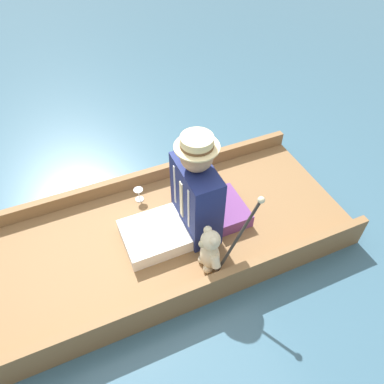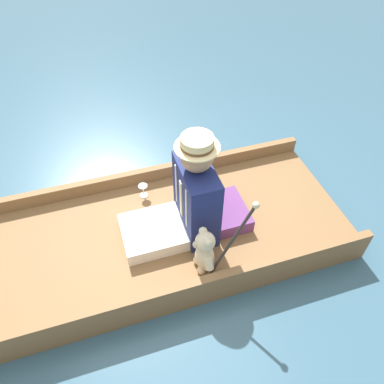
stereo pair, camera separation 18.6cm
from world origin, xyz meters
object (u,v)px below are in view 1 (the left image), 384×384
object	(u,v)px
seated_person	(187,201)
walking_cane	(241,232)
wine_glass	(139,192)
teddy_bear	(210,251)

from	to	relation	value
seated_person	walking_cane	world-z (taller)	seated_person
wine_glass	walking_cane	world-z (taller)	walking_cane
wine_glass	walking_cane	size ratio (longest dim) A/B	0.17
seated_person	wine_glass	world-z (taller)	seated_person
seated_person	teddy_bear	size ratio (longest dim) A/B	2.32
walking_cane	teddy_bear	bearing A→B (deg)	58.53
seated_person	walking_cane	xyz separation A→B (m)	(-0.45, -0.17, 0.08)
teddy_bear	wine_glass	xyz separation A→B (m)	(0.79, 0.25, -0.09)
seated_person	walking_cane	distance (m)	0.49
seated_person	teddy_bear	world-z (taller)	seated_person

